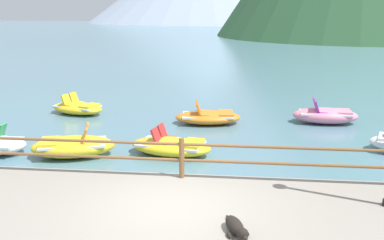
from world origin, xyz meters
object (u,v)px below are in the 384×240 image
object	(u,v)px
pedal_boat_1	(208,117)
pedal_boat_7	(171,146)
dog_resting	(236,227)
pedal_boat_2	(73,146)
pedal_boat_4	(325,115)
pedal_boat_5	(78,108)

from	to	relation	value
pedal_boat_1	pedal_boat_7	size ratio (longest dim) A/B	0.98
dog_resting	pedal_boat_2	xyz separation A→B (m)	(-4.80, 4.80, -0.21)
pedal_boat_4	pedal_boat_7	world-z (taller)	pedal_boat_4
pedal_boat_1	pedal_boat_4	xyz separation A→B (m)	(4.37, 0.52, 0.06)
pedal_boat_1	pedal_boat_7	world-z (taller)	pedal_boat_7
pedal_boat_1	pedal_boat_2	world-z (taller)	pedal_boat_2
dog_resting	pedal_boat_4	bearing A→B (deg)	71.36
pedal_boat_1	dog_resting	bearing A→B (deg)	-82.69
pedal_boat_2	pedal_boat_5	world-z (taller)	pedal_boat_2
dog_resting	pedal_boat_1	world-z (taller)	pedal_boat_1
dog_resting	pedal_boat_2	world-z (taller)	pedal_boat_2
pedal_boat_4	pedal_boat_7	distance (m)	6.71
pedal_boat_4	pedal_boat_5	world-z (taller)	pedal_boat_4
dog_resting	pedal_boat_7	world-z (taller)	pedal_boat_7
pedal_boat_5	pedal_boat_7	size ratio (longest dim) A/B	0.97
dog_resting	pedal_boat_1	distance (m)	9.10
pedal_boat_1	pedal_boat_4	world-z (taller)	pedal_boat_4
dog_resting	pedal_boat_7	distance (m)	5.65
pedal_boat_2	pedal_boat_5	xyz separation A→B (m)	(-1.79, 5.18, -0.06)
dog_resting	pedal_boat_2	bearing A→B (deg)	135.00
pedal_boat_2	pedal_boat_7	distance (m)	2.87
pedal_boat_2	pedal_boat_5	size ratio (longest dim) A/B	1.04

